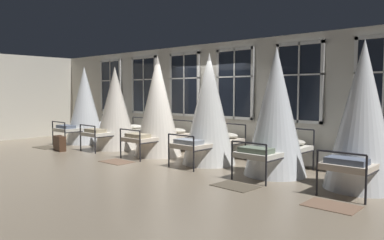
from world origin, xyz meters
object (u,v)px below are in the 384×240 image
at_px(cot_third, 158,107).
at_px(cot_sixth, 363,117).
at_px(cot_second, 115,109).
at_px(cot_first, 85,106).
at_px(cot_fourth, 209,110).
at_px(cot_fifth, 276,113).
at_px(suitcase_dark, 60,143).

relative_size(cot_third, cot_sixth, 1.02).
bearing_deg(cot_third, cot_second, 90.95).
relative_size(cot_first, cot_fourth, 0.97).
bearing_deg(cot_third, cot_fifth, -90.16).
height_order(cot_third, cot_sixth, cot_third).
xyz_separation_m(cot_second, suitcase_dark, (-0.87, -1.40, -1.01)).
relative_size(cot_first, cot_fifth, 0.96).
xyz_separation_m(cot_third, suitcase_dark, (-2.76, -1.44, -1.12)).
height_order(cot_second, cot_fourth, cot_fourth).
distance_m(cot_second, cot_sixth, 7.30).
bearing_deg(cot_sixth, cot_third, 89.87).
distance_m(cot_sixth, suitcase_dark, 8.37).
distance_m(cot_second, cot_fourth, 3.70).
relative_size(cot_third, suitcase_dark, 4.73).
height_order(cot_first, cot_second, cot_first).
xyz_separation_m(cot_sixth, suitcase_dark, (-8.17, -1.46, -1.09)).
distance_m(cot_third, cot_fourth, 1.81).
relative_size(cot_second, cot_fifth, 0.93).
height_order(cot_third, suitcase_dark, cot_third).
bearing_deg(cot_sixth, cot_first, 89.61).
relative_size(cot_third, cot_fifth, 1.02).
distance_m(cot_first, cot_sixth, 9.10).
distance_m(cot_fourth, cot_sixth, 3.59).
relative_size(cot_fourth, suitcase_dark, 4.62).
xyz_separation_m(cot_second, cot_sixth, (7.29, 0.06, 0.09)).
distance_m(cot_third, cot_fifth, 3.66).
bearing_deg(cot_second, suitcase_dark, 149.58).
xyz_separation_m(cot_third, cot_sixth, (5.41, 0.02, -0.03)).
distance_m(cot_first, cot_fourth, 5.51).
relative_size(cot_fifth, cot_sixth, 1.00).
bearing_deg(cot_fifth, cot_third, 90.89).
relative_size(cot_fourth, cot_fifth, 1.00).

